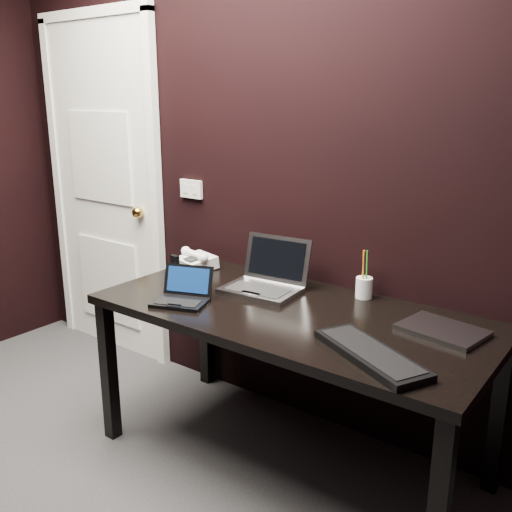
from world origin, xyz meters
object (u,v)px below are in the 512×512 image
Objects in this scene: desk at (290,327)px; ext_keyboard at (371,354)px; netbook at (182,296)px; closed_laptop at (442,330)px; door at (105,190)px; desk_phone at (196,261)px; silver_laptop at (265,281)px; pen_cup at (364,287)px; mobile_phone at (174,268)px.

desk is 3.41× the size of ext_keyboard.
netbook is at bearing 179.25° from ext_keyboard.
door is at bearing 174.09° from closed_laptop.
door is at bearing 169.51° from desk_phone.
silver_laptop is 0.84m from closed_laptop.
desk is at bearing -166.76° from closed_laptop.
closed_laptop is at bearing -23.16° from pen_cup.
desk_phone is at bearing 177.28° from closed_laptop.
desk is 16.09× the size of mobile_phone.
door reaches higher than desk.
netbook reaches higher than closed_laptop.
mobile_phone is (-0.73, 0.04, 0.12)m from desk.
door is 6.35× the size of closed_laptop.
silver_laptop is 0.51m from mobile_phone.
desk_phone is (-0.73, 0.21, 0.12)m from desk.
ext_keyboard is 1.24m from mobile_phone.
pen_cup reaches higher than ext_keyboard.
ext_keyboard is 0.62m from pen_cup.
desk_phone is at bearing 164.31° from desk.
netbook is (1.22, -0.59, -0.27)m from door.
closed_laptop is 3.19× the size of mobile_phone.
desk_phone is (-0.50, 0.07, -0.00)m from silver_laptop.
closed_laptop is 1.46× the size of desk_phone.
netbook is 0.57× the size of ext_keyboard.
silver_laptop reaches higher than desk_phone.
netbook is 0.91m from ext_keyboard.
pen_cup is at bearing 118.60° from ext_keyboard.
silver_laptop is 3.46× the size of mobile_phone.
pen_cup is at bearing 16.91° from mobile_phone.
door is 9.66× the size of pen_cup.
silver_laptop is at bearing -155.87° from pen_cup.
silver_laptop reaches higher than ext_keyboard.
silver_laptop is at bearing -9.53° from door.
ext_keyboard reaches higher than desk.
closed_laptop is (0.13, 0.36, -0.00)m from ext_keyboard.
silver_laptop is 1.09× the size of closed_laptop.
door is at bearing 154.34° from netbook.
closed_laptop is at bearing -2.72° from desk_phone.
mobile_phone is 0.95m from pen_cup.
door is 5.85× the size of silver_laptop.
ext_keyboard is 2.25× the size of pen_cup.
desk is at bearing -12.82° from door.
silver_laptop is (1.42, -0.24, -0.26)m from door.
mobile_phone reaches higher than desk.
closed_laptop is 1.34m from mobile_phone.
desk is at bearing -119.40° from pen_cup.
desk_phone is 2.19× the size of mobile_phone.
ext_keyboard is at bearing -15.68° from door.
door is at bearing 178.35° from pen_cup.
ext_keyboard is 2.15× the size of desk_phone.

